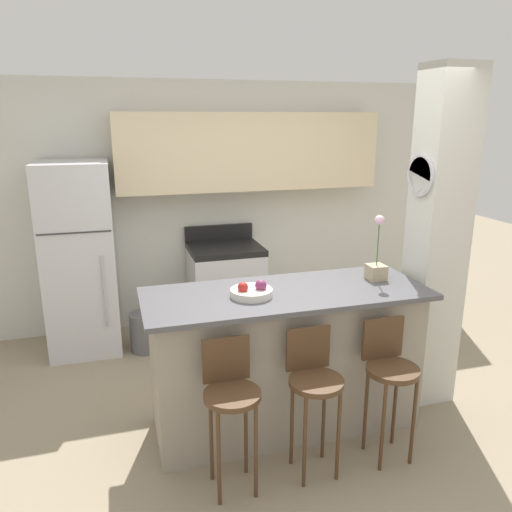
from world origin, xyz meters
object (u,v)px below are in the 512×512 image
(bar_stool_left, at_px, (231,395))
(fruit_bowl, at_px, (252,292))
(trash_bin, at_px, (145,332))
(bar_stool_mid, at_px, (314,382))
(bar_stool_right, at_px, (389,370))
(refrigerator, at_px, (80,259))
(stove_range, at_px, (226,287))
(orchid_vase, at_px, (377,264))

(bar_stool_left, relative_size, fruit_bowl, 3.30)
(bar_stool_left, distance_m, trash_bin, 2.09)
(bar_stool_mid, relative_size, trash_bin, 2.45)
(bar_stool_right, xyz_separation_m, fruit_bowl, (-0.78, 0.48, 0.45))
(bar_stool_left, relative_size, trash_bin, 2.45)
(refrigerator, height_order, bar_stool_right, refrigerator)
(bar_stool_left, distance_m, bar_stool_mid, 0.52)
(refrigerator, bearing_deg, stove_range, 1.79)
(trash_bin, bearing_deg, fruit_bowl, -67.51)
(stove_range, bearing_deg, trash_bin, -161.52)
(bar_stool_mid, bearing_deg, trash_bin, 113.88)
(orchid_vase, xyz_separation_m, trash_bin, (-1.61, 1.44, -0.96))
(orchid_vase, height_order, trash_bin, orchid_vase)
(bar_stool_mid, xyz_separation_m, fruit_bowl, (-0.26, 0.48, 0.45))
(refrigerator, relative_size, bar_stool_mid, 1.93)
(bar_stool_mid, distance_m, trash_bin, 2.25)
(refrigerator, distance_m, bar_stool_left, 2.46)
(orchid_vase, bearing_deg, stove_range, 113.14)
(bar_stool_right, height_order, trash_bin, bar_stool_right)
(stove_range, height_order, bar_stool_right, stove_range)
(refrigerator, distance_m, bar_stool_right, 3.01)
(refrigerator, xyz_separation_m, stove_range, (1.41, 0.04, -0.44))
(bar_stool_left, bearing_deg, bar_stool_right, 0.00)
(bar_stool_mid, distance_m, fruit_bowl, 0.71)
(refrigerator, relative_size, trash_bin, 4.74)
(bar_stool_mid, bearing_deg, bar_stool_left, 180.00)
(stove_range, xyz_separation_m, bar_stool_right, (0.55, -2.31, 0.15))
(orchid_vase, bearing_deg, bar_stool_right, -108.69)
(stove_range, distance_m, bar_stool_right, 2.38)
(stove_range, bearing_deg, fruit_bowl, -97.38)
(refrigerator, bearing_deg, bar_stool_right, -49.12)
(bar_stool_right, distance_m, trash_bin, 2.50)
(stove_range, distance_m, bar_stool_left, 2.37)
(bar_stool_right, bearing_deg, stove_range, 103.32)
(refrigerator, distance_m, bar_stool_mid, 2.70)
(bar_stool_left, relative_size, bar_stool_mid, 1.00)
(stove_range, bearing_deg, refrigerator, -178.21)
(orchid_vase, bearing_deg, bar_stool_left, -155.22)
(bar_stool_left, relative_size, bar_stool_right, 1.00)
(bar_stool_mid, height_order, trash_bin, bar_stool_mid)
(refrigerator, relative_size, fruit_bowl, 6.37)
(bar_stool_right, bearing_deg, orchid_vase, 71.31)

